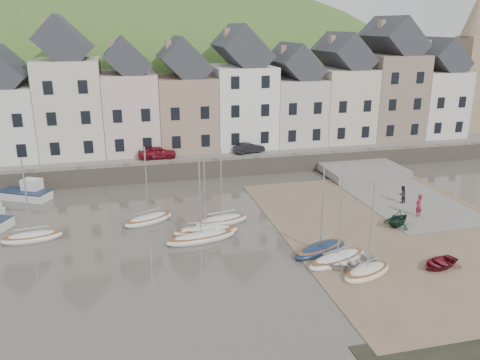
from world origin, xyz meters
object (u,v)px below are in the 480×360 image
object	(u,v)px
sailboat_0	(32,237)
car_right	(249,148)
rowboat_green	(398,218)
rowboat_red	(439,263)
rowboat_white	(349,261)
person_red	(419,205)
person_dark	(402,194)
car_left	(157,152)

from	to	relation	value
sailboat_0	car_right	distance (m)	24.97
rowboat_green	rowboat_red	bearing A→B (deg)	-32.80
rowboat_green	rowboat_white	bearing A→B (deg)	-76.60
sailboat_0	rowboat_white	world-z (taller)	sailboat_0
rowboat_green	person_red	distance (m)	2.98
person_red	person_dark	xyz separation A→B (m)	(0.43, 3.12, -0.17)
sailboat_0	person_red	xyz separation A→B (m)	(29.53, -2.69, 0.80)
car_right	car_left	bearing A→B (deg)	74.78
sailboat_0	rowboat_red	xyz separation A→B (m)	(25.94, -10.64, 0.09)
rowboat_white	sailboat_0	bearing A→B (deg)	-119.39
person_red	rowboat_green	bearing A→B (deg)	2.08
person_red	car_left	world-z (taller)	car_left
rowboat_white	person_red	distance (m)	11.19
person_dark	car_right	distance (m)	17.47
rowboat_white	rowboat_green	xyz separation A→B (m)	(6.49, 5.08, 0.30)
rowboat_white	car_right	world-z (taller)	car_right
sailboat_0	person_dark	xyz separation A→B (m)	(29.97, 0.43, 0.63)
rowboat_green	rowboat_red	distance (m)	6.67
sailboat_0	rowboat_green	world-z (taller)	sailboat_0
sailboat_0	person_dark	bearing A→B (deg)	0.82
rowboat_red	car_right	size ratio (longest dim) A/B	0.82
rowboat_red	car_left	size ratio (longest dim) A/B	0.73
sailboat_0	person_red	world-z (taller)	sailboat_0
rowboat_white	rowboat_red	distance (m)	5.75
person_red	car_right	distance (m)	19.89
rowboat_green	person_dark	world-z (taller)	person_dark
rowboat_red	rowboat_white	bearing A→B (deg)	-123.68
rowboat_white	car_left	xyz separation A→B (m)	(-10.18, 23.88, 1.84)
rowboat_red	car_right	distance (m)	26.14
rowboat_red	person_red	world-z (taller)	person_red
rowboat_red	car_left	xyz separation A→B (m)	(-15.73, 25.40, 1.90)
sailboat_0	rowboat_green	distance (m)	27.20
rowboat_white	rowboat_red	bearing A→B (deg)	69.35
rowboat_green	car_left	world-z (taller)	car_left
person_red	car_left	xyz separation A→B (m)	(-19.32, 17.45, 1.19)
rowboat_green	rowboat_red	size ratio (longest dim) A/B	0.88
car_right	sailboat_0	bearing A→B (deg)	111.13
sailboat_0	car_right	size ratio (longest dim) A/B	1.84
person_red	person_dark	size ratio (longest dim) A/B	1.22
car_left	car_right	world-z (taller)	car_left
rowboat_white	rowboat_green	size ratio (longest dim) A/B	1.39
person_dark	rowboat_white	bearing A→B (deg)	22.27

